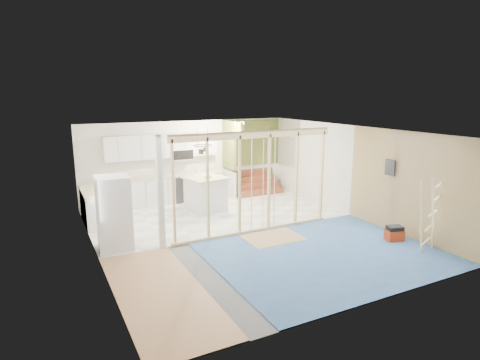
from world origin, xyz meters
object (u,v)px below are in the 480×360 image
toolbox (394,234)px  fridge (114,213)px  island (206,194)px  ladder (428,215)px

toolbox → fridge: bearing=173.6°
island → ladder: (3.17, -5.18, 0.34)m
island → toolbox: bearing=-66.1°
fridge → island: fridge is taller
fridge → island: 3.52m
island → toolbox: island is taller
island → toolbox: (3.08, -4.39, -0.34)m
toolbox → ladder: (0.09, -0.79, 0.68)m
ladder → fridge: bearing=137.8°
fridge → toolbox: size_ratio=3.70×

